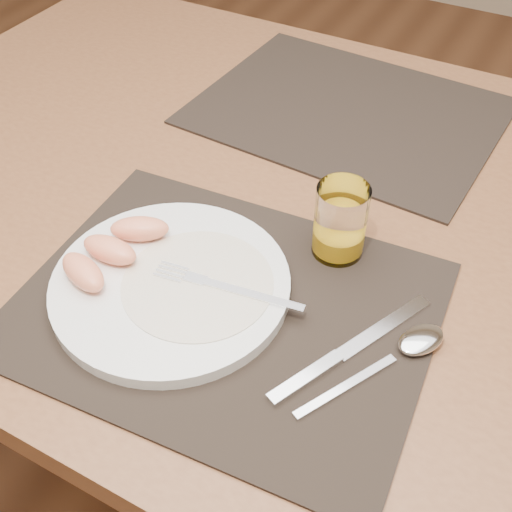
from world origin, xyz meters
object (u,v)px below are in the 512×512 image
object	(u,v)px
knife	(339,356)
placemat_far	(347,111)
plate	(171,285)
fork	(215,285)
juice_glass	(340,224)
placemat_near	(225,308)
table	(300,242)
spoon	(410,346)

from	to	relation	value
knife	placemat_far	bearing A→B (deg)	111.53
plate	fork	xyz separation A→B (m)	(0.05, 0.02, 0.01)
plate	juice_glass	bearing A→B (deg)	46.95
placemat_near	knife	size ratio (longest dim) A/B	2.18
table	knife	xyz separation A→B (m)	(0.15, -0.22, 0.09)
fork	juice_glass	world-z (taller)	juice_glass
knife	spoon	size ratio (longest dim) A/B	1.15
fork	plate	bearing A→B (deg)	-161.45
fork	spoon	world-z (taller)	fork
placemat_near	plate	size ratio (longest dim) A/B	1.67
table	juice_glass	distance (m)	0.17
fork	knife	xyz separation A→B (m)	(0.16, -0.01, -0.02)
fork	placemat_near	bearing A→B (deg)	-27.81
fork	placemat_far	bearing A→B (deg)	92.55
plate	knife	xyz separation A→B (m)	(0.21, 0.00, -0.01)
spoon	juice_glass	world-z (taller)	juice_glass
placemat_far	plate	world-z (taller)	plate
plate	spoon	xyz separation A→B (m)	(0.27, 0.05, -0.00)
table	fork	size ratio (longest dim) A/B	7.99
placemat_far	plate	xyz separation A→B (m)	(-0.03, -0.45, 0.01)
placemat_near	fork	bearing A→B (deg)	152.19
knife	juice_glass	distance (m)	0.17
plate	placemat_far	bearing A→B (deg)	86.18
table	spoon	size ratio (longest dim) A/B	7.83
placemat_far	fork	xyz separation A→B (m)	(0.02, -0.43, 0.02)
placemat_far	spoon	bearing A→B (deg)	-59.48
juice_glass	plate	bearing A→B (deg)	-133.05
table	fork	bearing A→B (deg)	-92.23
table	fork	world-z (taller)	fork
spoon	juice_glass	bearing A→B (deg)	141.01
plate	juice_glass	world-z (taller)	juice_glass
knife	spoon	xyz separation A→B (m)	(0.06, 0.04, 0.00)
placemat_near	knife	world-z (taller)	knife
juice_glass	knife	bearing A→B (deg)	-65.88
fork	spoon	xyz separation A→B (m)	(0.22, 0.03, -0.01)
table	placemat_far	world-z (taller)	placemat_far
placemat_far	plate	bearing A→B (deg)	-93.82
placemat_far	spoon	size ratio (longest dim) A/B	2.52
placemat_far	juice_glass	size ratio (longest dim) A/B	4.82
table	knife	size ratio (longest dim) A/B	6.78
placemat_near	knife	distance (m)	0.14
table	juice_glass	size ratio (longest dim) A/B	15.01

